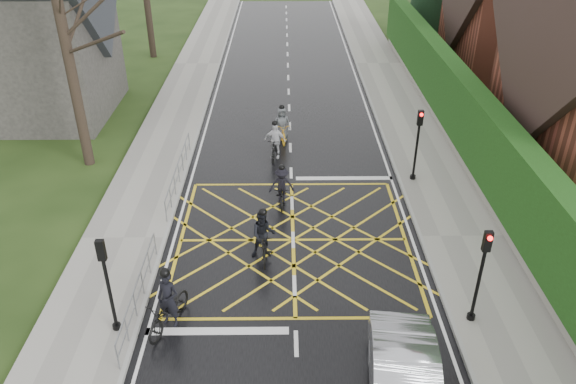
{
  "coord_description": "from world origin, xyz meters",
  "views": [
    {
      "loc": [
        -0.34,
        -16.36,
        11.6
      ],
      "look_at": [
        -0.17,
        1.17,
        1.3
      ],
      "focal_mm": 35.0,
      "sensor_mm": 36.0,
      "label": 1
    }
  ],
  "objects_px": {
    "cyclist_rear": "(169,308)",
    "cyclist_front": "(275,145)",
    "cyclist_lead": "(282,128)",
    "cyclist_back": "(264,239)",
    "cyclist_mid": "(282,190)"
  },
  "relations": [
    {
      "from": "cyclist_mid",
      "to": "cyclist_lead",
      "type": "relative_size",
      "value": 0.9
    },
    {
      "from": "cyclist_back",
      "to": "cyclist_mid",
      "type": "height_order",
      "value": "cyclist_back"
    },
    {
      "from": "cyclist_rear",
      "to": "cyclist_back",
      "type": "height_order",
      "value": "cyclist_rear"
    },
    {
      "from": "cyclist_back",
      "to": "cyclist_front",
      "type": "xyz_separation_m",
      "value": [
        0.31,
        7.44,
        -0.05
      ]
    },
    {
      "from": "cyclist_back",
      "to": "cyclist_mid",
      "type": "bearing_deg",
      "value": 76.55
    },
    {
      "from": "cyclist_back",
      "to": "cyclist_front",
      "type": "height_order",
      "value": "cyclist_back"
    },
    {
      "from": "cyclist_front",
      "to": "cyclist_rear",
      "type": "bearing_deg",
      "value": -96.88
    },
    {
      "from": "cyclist_front",
      "to": "cyclist_lead",
      "type": "xyz_separation_m",
      "value": [
        0.31,
        1.88,
        -0.04
      ]
    },
    {
      "from": "cyclist_back",
      "to": "cyclist_rear",
      "type": "bearing_deg",
      "value": -132.15
    },
    {
      "from": "cyclist_rear",
      "to": "cyclist_mid",
      "type": "distance_m",
      "value": 7.48
    },
    {
      "from": "cyclist_back",
      "to": "cyclist_lead",
      "type": "distance_m",
      "value": 9.34
    },
    {
      "from": "cyclist_back",
      "to": "cyclist_lead",
      "type": "height_order",
      "value": "cyclist_back"
    },
    {
      "from": "cyclist_rear",
      "to": "cyclist_front",
      "type": "xyz_separation_m",
      "value": [
        2.92,
        10.7,
        0.01
      ]
    },
    {
      "from": "cyclist_mid",
      "to": "cyclist_lead",
      "type": "height_order",
      "value": "cyclist_lead"
    },
    {
      "from": "cyclist_front",
      "to": "cyclist_lead",
      "type": "bearing_deg",
      "value": 89.13
    }
  ]
}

